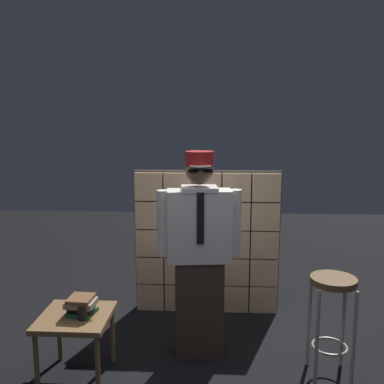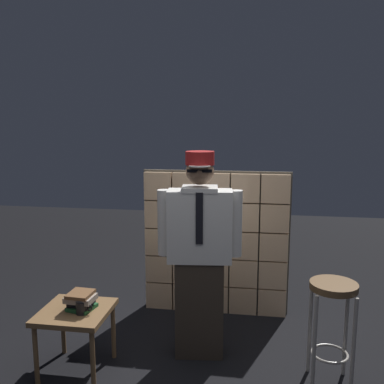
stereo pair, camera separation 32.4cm
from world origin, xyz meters
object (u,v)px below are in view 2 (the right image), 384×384
Objects in this scene: bar_stool at (332,309)px; side_table at (75,318)px; coffee_mug at (82,308)px; book_stack at (81,300)px; standing_person at (200,252)px.

side_table is (-1.92, -0.14, -0.15)m from bar_stool.
bar_stool reaches higher than side_table.
coffee_mug is (-1.84, -0.19, -0.03)m from bar_stool.
bar_stool is at bearing 3.68° from book_stack.
bar_stool is (1.01, -0.25, -0.30)m from standing_person.
bar_stool is 6.26× the size of coffee_mug.
book_stack is at bearing 18.20° from side_table.
standing_person is at bearing 166.28° from bar_stool.
standing_person reaches higher than book_stack.
coffee_mug is (-0.83, -0.44, -0.33)m from standing_person.
book_stack reaches higher than side_table.
bar_stool is 1.52× the size of side_table.
standing_person is 1.08m from bar_stool.
book_stack is 1.78× the size of coffee_mug.
coffee_mug is at bearing -62.49° from book_stack.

